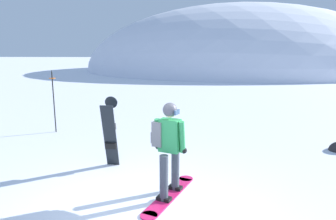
{
  "coord_description": "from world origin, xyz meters",
  "views": [
    {
      "loc": [
        0.72,
        -4.23,
        2.56
      ],
      "look_at": [
        0.16,
        3.77,
        1.0
      ],
      "focal_mm": 31.84,
      "sensor_mm": 36.0,
      "label": 1
    }
  ],
  "objects": [
    {
      "name": "ridge_peak_main",
      "position": [
        7.64,
        39.82,
        0.0
      ],
      "size": [
        42.29,
        38.06,
        17.94
      ],
      "color": "silver",
      "rests_on": "ground"
    },
    {
      "name": "piste_marker_near",
      "position": [
        -3.59,
        4.91,
        1.15
      ],
      "size": [
        0.2,
        0.2,
        2.01
      ],
      "color": "black",
      "rests_on": "ground"
    },
    {
      "name": "ground_plane",
      "position": [
        0.0,
        0.0,
        0.0
      ],
      "size": [
        300.0,
        300.0,
        0.0
      ],
      "primitive_type": "plane",
      "color": "white"
    },
    {
      "name": "spare_snowboard",
      "position": [
        -1.0,
        2.03,
        0.81
      ],
      "size": [
        0.28,
        0.47,
        1.6
      ],
      "color": "black",
      "rests_on": "ground"
    },
    {
      "name": "snowboarder_main",
      "position": [
        0.38,
        0.78,
        0.92
      ],
      "size": [
        0.86,
        1.73,
        1.71
      ],
      "color": "#D11E5B",
      "rests_on": "ground"
    }
  ]
}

